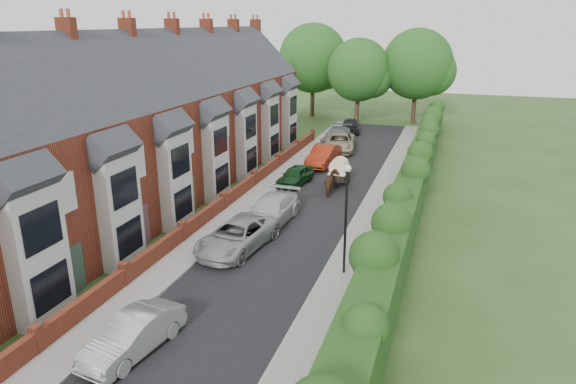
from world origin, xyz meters
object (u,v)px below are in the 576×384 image
object	(u,v)px
lamppost	(346,206)
horse_cart	(339,170)
car_beige	(340,142)
car_white	(271,211)
horse	(332,183)
car_green	(295,176)
car_grey	(337,136)
car_silver_b	(237,236)
car_black	(351,126)
car_silver_a	(133,335)
car_red	(324,156)

from	to	relation	value
lamppost	horse_cart	xyz separation A→B (m)	(-3.19, 12.91, -2.15)
car_beige	car_white	bearing A→B (deg)	-99.39
horse	car_green	bearing A→B (deg)	-33.31
car_grey	horse	size ratio (longest dim) A/B	2.81
car_silver_b	car_beige	xyz separation A→B (m)	(0.29, 21.91, 0.03)
car_black	horse	size ratio (longest dim) A/B	2.28
car_silver_a	car_black	xyz separation A→B (m)	(-0.40, 38.87, 0.05)
lamppost	car_green	xyz separation A→B (m)	(-6.14, 12.20, -2.64)
car_beige	lamppost	bearing A→B (deg)	-86.48
car_silver_a	car_grey	xyz separation A→B (m)	(-0.58, 33.27, 0.09)
lamppost	car_green	bearing A→B (deg)	116.71
car_silver_a	car_green	xyz separation A→B (m)	(-0.47, 20.07, -0.02)
car_silver_b	car_white	bearing A→B (deg)	91.73
car_black	car_white	bearing A→B (deg)	-100.03
car_silver_b	car_red	bearing A→B (deg)	96.99
car_black	car_red	bearing A→B (deg)	-99.43
car_white	car_green	distance (m)	7.41
car_white	horse	bearing A→B (deg)	73.22
lamppost	car_grey	bearing A→B (deg)	103.82
lamppost	car_red	xyz separation A→B (m)	(-5.54, 17.80, -2.51)
car_white	car_green	xyz separation A→B (m)	(-0.85, 7.36, -0.11)
car_red	car_beige	size ratio (longest dim) A/B	0.87
car_silver_a	car_red	xyz separation A→B (m)	(0.13, 25.67, 0.11)
car_beige	car_grey	size ratio (longest dim) A/B	1.04
car_silver_b	car_black	bearing A→B (deg)	98.20
car_grey	car_beige	bearing A→B (deg)	-70.96
car_white	car_grey	distance (m)	20.59
car_silver_a	horse	xyz separation A→B (m)	(2.48, 18.76, 0.12)
car_white	car_green	size ratio (longest dim) A/B	1.36
lamppost	car_red	world-z (taller)	lamppost
lamppost	car_white	distance (m)	7.60
car_green	car_silver_b	bearing A→B (deg)	-79.76
car_green	horse	world-z (taller)	horse
car_silver_b	car_black	size ratio (longest dim) A/B	1.24
car_white	car_green	bearing A→B (deg)	98.94
car_red	car_black	size ratio (longest dim) A/B	1.12
car_green	car_black	xyz separation A→B (m)	(0.07, 18.80, 0.07)
car_beige	horse_cart	bearing A→B (deg)	-87.33
car_red	horse	world-z (taller)	horse
car_red	horse_cart	world-z (taller)	horse_cart
car_red	horse	distance (m)	7.30
lamppost	car_red	size ratio (longest dim) A/B	1.08
lamppost	car_grey	distance (m)	26.28
lamppost	horse_cart	world-z (taller)	lamppost
lamppost	horse	distance (m)	11.62
car_silver_b	horse_cart	bearing A→B (deg)	85.67
lamppost	car_black	bearing A→B (deg)	101.08
car_white	horse	distance (m)	6.40
car_grey	car_black	bearing A→B (deg)	87.98
lamppost	car_silver_a	bearing A→B (deg)	-125.75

